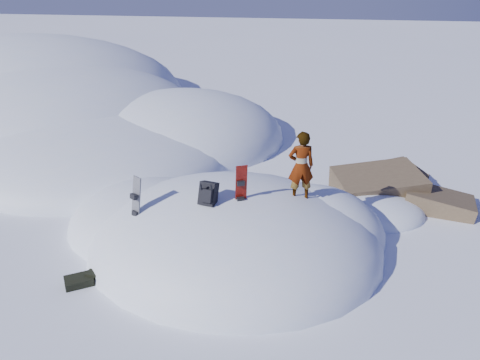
% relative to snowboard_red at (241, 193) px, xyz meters
% --- Properties ---
extents(ground, '(120.00, 120.00, 0.00)m').
position_rel_snowboard_red_xyz_m(ground, '(-0.23, 0.39, -1.64)').
color(ground, white).
rests_on(ground, ground).
extents(snow_mound, '(8.00, 6.00, 3.00)m').
position_rel_snowboard_red_xyz_m(snow_mound, '(-0.41, 0.63, -1.64)').
color(snow_mound, white).
rests_on(snow_mound, ground).
extents(snow_ridge, '(21.50, 18.50, 6.40)m').
position_rel_snowboard_red_xyz_m(snow_ridge, '(-10.67, 10.24, -1.64)').
color(snow_ridge, white).
rests_on(snow_ridge, ground).
extents(rock_outcrop, '(4.68, 4.41, 1.68)m').
position_rel_snowboard_red_xyz_m(rock_outcrop, '(3.48, 3.40, -1.62)').
color(rock_outcrop, brown).
rests_on(rock_outcrop, ground).
extents(snowboard_red, '(0.29, 0.26, 1.34)m').
position_rel_snowboard_red_xyz_m(snowboard_red, '(0.00, 0.00, 0.00)').
color(snowboard_red, '#B91309').
rests_on(snowboard_red, snow_mound).
extents(snowboard_dark, '(0.35, 0.35, 1.37)m').
position_rel_snowboard_red_xyz_m(snowboard_dark, '(-2.28, -0.41, -0.33)').
color(snowboard_dark, black).
rests_on(snowboard_dark, snow_mound).
extents(backpack, '(0.44, 0.51, 0.60)m').
position_rel_snowboard_red_xyz_m(backpack, '(-0.67, -0.24, 0.03)').
color(backpack, black).
rests_on(backpack, snow_mound).
extents(gear_pile, '(0.77, 0.65, 0.20)m').
position_rel_snowboard_red_xyz_m(gear_pile, '(-3.12, -1.60, -1.54)').
color(gear_pile, black).
rests_on(gear_pile, ground).
extents(person, '(0.67, 0.53, 1.61)m').
position_rel_snowboard_red_xyz_m(person, '(1.24, 0.67, 0.44)').
color(person, slate).
rests_on(person, snow_mound).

